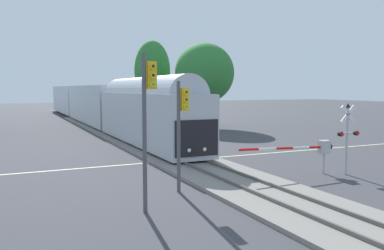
% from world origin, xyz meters
% --- Properties ---
extents(ground_plane, '(220.00, 220.00, 0.00)m').
position_xyz_m(ground_plane, '(0.00, 0.00, 0.00)').
color(ground_plane, '#3D3D42').
extents(road_centre_stripe, '(44.00, 0.20, 0.01)m').
position_xyz_m(road_centre_stripe, '(0.00, 0.00, 0.00)').
color(road_centre_stripe, beige).
rests_on(road_centre_stripe, ground).
extents(railway_track, '(4.40, 80.00, 0.32)m').
position_xyz_m(railway_track, '(0.00, 0.00, 0.10)').
color(railway_track, gray).
rests_on(railway_track, ground).
extents(commuter_train, '(3.04, 64.12, 5.16)m').
position_xyz_m(commuter_train, '(0.00, 27.60, 2.74)').
color(commuter_train, '#B2B7C1').
rests_on(commuter_train, railway_track).
extents(crossing_gate_near, '(5.84, 0.40, 1.80)m').
position_xyz_m(crossing_gate_near, '(4.73, -6.90, 1.41)').
color(crossing_gate_near, '#B7B7BC').
rests_on(crossing_gate_near, ground).
extents(crossing_signal_mast, '(1.36, 0.44, 3.79)m').
position_xyz_m(crossing_signal_mast, '(6.31, -7.60, 2.32)').
color(crossing_signal_mast, '#B2B2B7').
rests_on(crossing_signal_mast, ground).
extents(traffic_signal_median, '(0.53, 0.38, 4.90)m').
position_xyz_m(traffic_signal_median, '(-3.04, -7.22, 3.29)').
color(traffic_signal_median, '#4C4C51').
rests_on(traffic_signal_median, ground).
extents(traffic_signal_near_left, '(0.53, 0.38, 5.85)m').
position_xyz_m(traffic_signal_near_left, '(-5.33, -9.42, 3.91)').
color(traffic_signal_near_left, '#4C4C51').
rests_on(traffic_signal_near_left, ground).
extents(oak_far_right, '(6.94, 6.94, 9.85)m').
position_xyz_m(oak_far_right, '(11.15, 19.10, 6.34)').
color(oak_far_right, brown).
rests_on(oak_far_right, ground).
extents(elm_centre_background, '(4.53, 4.53, 10.62)m').
position_xyz_m(elm_centre_background, '(6.93, 25.47, 6.74)').
color(elm_centre_background, '#4C3828').
rests_on(elm_centre_background, ground).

